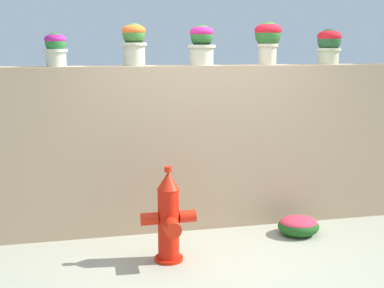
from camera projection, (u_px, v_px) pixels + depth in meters
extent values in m
plane|color=#9D9C85|center=(230.00, 262.00, 4.75)|extent=(24.00, 24.00, 0.00)
cube|color=tan|center=(203.00, 147.00, 5.64)|extent=(5.28, 0.39, 1.79)
cylinder|color=beige|center=(56.00, 58.00, 5.10)|extent=(0.20, 0.20, 0.17)
cylinder|color=beige|center=(56.00, 50.00, 5.08)|extent=(0.24, 0.24, 0.03)
sphere|color=#286F2F|center=(55.00, 43.00, 5.07)|extent=(0.21, 0.21, 0.21)
ellipsoid|color=#B3227F|center=(55.00, 39.00, 5.06)|extent=(0.22, 0.22, 0.11)
cylinder|color=#BDB99C|center=(134.00, 54.00, 5.28)|extent=(0.23, 0.23, 0.24)
cylinder|color=#BDB99C|center=(134.00, 44.00, 5.26)|extent=(0.27, 0.27, 0.03)
sphere|color=#3B702E|center=(134.00, 35.00, 5.24)|extent=(0.23, 0.23, 0.23)
ellipsoid|color=orange|center=(134.00, 31.00, 5.24)|extent=(0.25, 0.25, 0.13)
cylinder|color=beige|center=(202.00, 55.00, 5.43)|extent=(0.25, 0.25, 0.22)
cylinder|color=beige|center=(202.00, 46.00, 5.42)|extent=(0.30, 0.30, 0.03)
sphere|color=#2A6427|center=(202.00, 36.00, 5.40)|extent=(0.24, 0.24, 0.24)
ellipsoid|color=#CB1F6D|center=(202.00, 32.00, 5.39)|extent=(0.25, 0.25, 0.13)
cylinder|color=beige|center=(267.00, 54.00, 5.58)|extent=(0.20, 0.20, 0.23)
cylinder|color=beige|center=(268.00, 45.00, 5.57)|extent=(0.23, 0.23, 0.03)
sphere|color=#2C6027|center=(268.00, 35.00, 5.55)|extent=(0.28, 0.28, 0.28)
ellipsoid|color=red|center=(268.00, 30.00, 5.54)|extent=(0.30, 0.30, 0.16)
cylinder|color=beige|center=(328.00, 56.00, 5.81)|extent=(0.23, 0.23, 0.18)
cylinder|color=beige|center=(329.00, 49.00, 5.79)|extent=(0.27, 0.27, 0.03)
sphere|color=#24522B|center=(329.00, 41.00, 5.77)|extent=(0.26, 0.26, 0.26)
ellipsoid|color=red|center=(329.00, 36.00, 5.76)|extent=(0.28, 0.28, 0.15)
cylinder|color=red|center=(169.00, 258.00, 4.81)|extent=(0.27, 0.27, 0.03)
cylinder|color=red|center=(169.00, 225.00, 4.74)|extent=(0.20, 0.20, 0.70)
cone|color=red|center=(168.00, 180.00, 4.66)|extent=(0.21, 0.21, 0.16)
cylinder|color=red|center=(168.00, 169.00, 4.64)|extent=(0.07, 0.07, 0.05)
cylinder|color=red|center=(149.00, 219.00, 4.69)|extent=(0.16, 0.12, 0.12)
cylinder|color=red|center=(187.00, 216.00, 4.77)|extent=(0.16, 0.12, 0.12)
cylinder|color=red|center=(172.00, 228.00, 4.56)|extent=(0.15, 0.18, 0.15)
ellipsoid|color=#1F531B|center=(298.00, 226.00, 5.45)|extent=(0.45, 0.40, 0.20)
ellipsoid|color=#D9304A|center=(299.00, 222.00, 5.44)|extent=(0.40, 0.36, 0.11)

